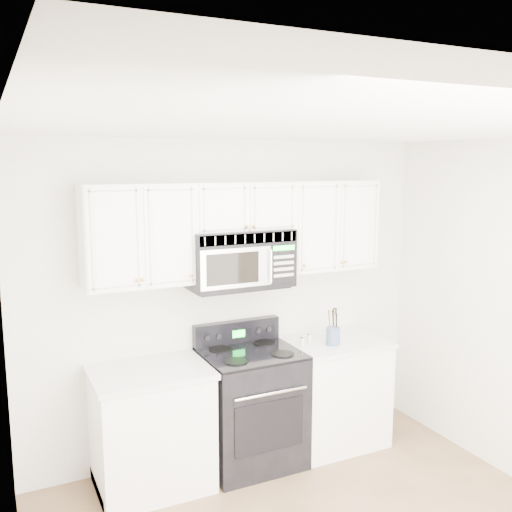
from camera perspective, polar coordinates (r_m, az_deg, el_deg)
room at (r=3.28m, az=10.06°, el=-10.68°), size 3.51×3.51×2.61m
base_cabinet_left at (r=4.52m, az=-10.41°, el=-16.96°), size 0.86×0.65×0.92m
base_cabinet_right at (r=5.13m, az=7.62°, el=-13.63°), size 0.86×0.65×0.92m
range at (r=4.74m, az=-0.51°, el=-14.72°), size 0.75×0.69×1.12m
upper_cabinets at (r=4.49m, az=-1.58°, el=3.14°), size 2.44×0.37×0.75m
microwave at (r=4.47m, az=-1.71°, el=-0.21°), size 0.82×0.46×0.45m
utensil_crock at (r=4.82m, az=7.71°, el=-7.84°), size 0.12×0.12×0.31m
shaker_salt at (r=4.84m, az=5.37°, el=-8.16°), size 0.04×0.04×0.09m
shaker_pepper at (r=4.75m, az=4.67°, el=-8.51°), size 0.04×0.04×0.09m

